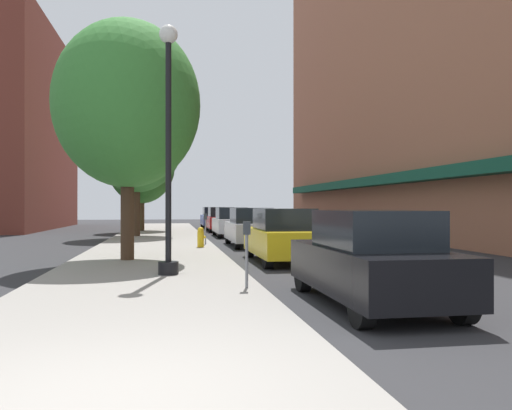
# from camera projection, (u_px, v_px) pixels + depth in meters

# --- Properties ---
(ground_plane) EXTENTS (90.00, 90.00, 0.00)m
(ground_plane) POSITION_uv_depth(u_px,v_px,m) (248.00, 245.00, 22.73)
(ground_plane) COLOR #2D2D30
(sidewalk_slab) EXTENTS (4.80, 50.00, 0.12)m
(sidewalk_slab) POSITION_uv_depth(u_px,v_px,m) (157.00, 243.00, 23.04)
(sidewalk_slab) COLOR gray
(sidewalk_slab) RESTS_ON ground
(building_far_background) EXTENTS (6.80, 18.00, 15.13)m
(building_far_background) POSITION_uv_depth(u_px,v_px,m) (15.00, 130.00, 38.95)
(building_far_background) COLOR brown
(building_far_background) RESTS_ON ground
(lamppost) EXTENTS (0.48, 0.48, 5.90)m
(lamppost) POSITION_uv_depth(u_px,v_px,m) (168.00, 144.00, 12.08)
(lamppost) COLOR black
(lamppost) RESTS_ON sidewalk_slab
(fire_hydrant) EXTENTS (0.33, 0.26, 0.79)m
(fire_hydrant) POSITION_uv_depth(u_px,v_px,m) (201.00, 237.00, 20.04)
(fire_hydrant) COLOR gold
(fire_hydrant) RESTS_ON sidewalk_slab
(parking_meter_near) EXTENTS (0.14, 0.09, 1.31)m
(parking_meter_near) POSITION_uv_depth(u_px,v_px,m) (247.00, 246.00, 10.09)
(parking_meter_near) COLOR slate
(parking_meter_near) RESTS_ON sidewalk_slab
(parking_meter_far) EXTENTS (0.14, 0.09, 1.31)m
(parking_meter_far) POSITION_uv_depth(u_px,v_px,m) (205.00, 225.00, 21.50)
(parking_meter_far) COLOR slate
(parking_meter_far) RESTS_ON sidewalk_slab
(tree_near) EXTENTS (4.38, 4.38, 6.83)m
(tree_near) POSITION_uv_depth(u_px,v_px,m) (141.00, 165.00, 33.63)
(tree_near) COLOR #4C3823
(tree_near) RESTS_ON sidewalk_slab
(tree_mid) EXTENTS (5.09, 5.09, 8.21)m
(tree_mid) POSITION_uv_depth(u_px,v_px,m) (136.00, 139.00, 27.70)
(tree_mid) COLOR #422D1E
(tree_mid) RESTS_ON sidewalk_slab
(tree_far) EXTENTS (4.38, 4.38, 7.21)m
(tree_far) POSITION_uv_depth(u_px,v_px,m) (127.00, 105.00, 15.40)
(tree_far) COLOR #422D1E
(tree_far) RESTS_ON sidewalk_slab
(car_black) EXTENTS (1.80, 4.30, 1.66)m
(car_black) POSITION_uv_depth(u_px,v_px,m) (371.00, 259.00, 8.89)
(car_black) COLOR black
(car_black) RESTS_ON ground
(car_yellow) EXTENTS (1.80, 4.30, 1.66)m
(car_yellow) POSITION_uv_depth(u_px,v_px,m) (283.00, 236.00, 15.76)
(car_yellow) COLOR black
(car_yellow) RESTS_ON ground
(car_silver) EXTENTS (1.80, 4.30, 1.66)m
(car_silver) POSITION_uv_depth(u_px,v_px,m) (250.00, 228.00, 22.06)
(car_silver) COLOR black
(car_silver) RESTS_ON ground
(car_white) EXTENTS (1.80, 4.30, 1.66)m
(car_white) POSITION_uv_depth(u_px,v_px,m) (231.00, 222.00, 29.03)
(car_white) COLOR black
(car_white) RESTS_ON ground
(car_red) EXTENTS (1.80, 4.30, 1.66)m
(car_red) POSITION_uv_depth(u_px,v_px,m) (221.00, 220.00, 34.82)
(car_red) COLOR black
(car_red) RESTS_ON ground
(car_blue) EXTENTS (1.80, 4.30, 1.66)m
(car_blue) POSITION_uv_depth(u_px,v_px,m) (213.00, 218.00, 40.57)
(car_blue) COLOR black
(car_blue) RESTS_ON ground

